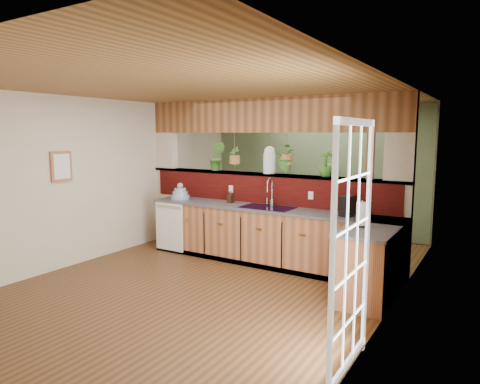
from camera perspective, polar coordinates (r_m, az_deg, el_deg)
The scene contains 28 objects.
ground at distance 6.18m, azimuth -2.85°, elevation -11.45°, with size 4.60×7.00×0.01m, color #4D2F17.
ceiling at distance 5.86m, azimuth -3.03°, elevation 13.32°, with size 4.60×7.00×0.01m, color brown.
wall_back at distance 8.97m, azimuth 9.88°, elevation 2.99°, with size 4.60×0.02×2.60m, color beige.
wall_left at distance 7.42m, azimuth -17.73°, elevation 1.75°, with size 0.02×7.00×2.60m, color beige.
wall_right at distance 4.96m, azimuth 19.51°, elevation -1.19°, with size 0.02×7.00×2.60m, color beige.
pass_through_partition at distance 7.02m, azimuth 3.52°, elevation 0.88°, with size 4.60×0.21×2.60m.
pass_through_ledge at distance 7.02m, azimuth 3.33°, elevation 2.35°, with size 4.60×0.21×0.04m, color brown.
header_beam at distance 6.99m, azimuth 3.40°, elevation 10.17°, with size 4.60×0.15×0.55m, color brown.
sage_backwall at distance 8.95m, azimuth 9.83°, elevation 2.98°, with size 4.55×0.02×2.55m, color #556A48.
countertop at distance 6.39m, azimuth 7.86°, elevation -6.66°, with size 4.14×1.52×0.90m.
dishwasher at distance 7.44m, azimuth -9.42°, elevation -4.56°, with size 0.58×0.03×0.82m.
navy_sink at distance 6.65m, azimuth 3.66°, elevation -2.74°, with size 0.82×0.50×0.18m.
french_door at distance 3.78m, azimuth 14.65°, elevation -7.58°, with size 0.06×1.02×2.16m, color white.
framed_print at distance 6.89m, azimuth -22.71°, elevation 3.16°, with size 0.04×0.35×0.45m.
faucet at distance 6.75m, azimuth 4.08°, elevation 0.18°, with size 0.20×0.20×0.45m.
dish_stack at distance 7.52m, azimuth -7.97°, elevation -0.27°, with size 0.33×0.33×0.29m.
soap_dispenser at distance 7.05m, azimuth -1.26°, elevation -0.66°, with size 0.09×0.09×0.20m, color #392214.
coffee_maker at distance 6.11m, azimuth 14.13°, elevation -1.90°, with size 0.15×0.25×0.28m.
paper_towel at distance 5.46m, azimuth 15.87°, elevation -2.95°, with size 0.15×0.15×0.32m.
glass_jar at distance 6.96m, azimuth 3.93°, elevation 4.30°, with size 0.20×0.20×0.44m.
ledge_plant_left at distance 7.49m, azimuth -3.08°, elevation 4.75°, with size 0.27×0.22×0.50m, color #366824.
ledge_plant_right at distance 6.57m, azimuth 11.38°, elevation 3.72°, with size 0.22×0.22×0.39m, color #366824.
hanging_plant_a at distance 7.29m, azimuth -0.73°, elevation 5.53°, with size 0.23×0.19×0.53m.
hanging_plant_b at distance 6.81m, azimuth 6.25°, elevation 6.17°, with size 0.44×0.41×0.54m.
shelving_console at distance 8.88m, azimuth 8.49°, elevation -2.23°, with size 1.34×0.36×0.89m, color black.
shelf_plant_a at distance 8.96m, azimuth 6.16°, elevation 2.21°, with size 0.23×0.16×0.44m, color #366824.
shelf_plant_b at distance 8.60m, azimuth 11.70°, elevation 2.17°, with size 0.30×0.30×0.54m, color #366824.
floor_plant at distance 7.48m, azimuth 10.63°, elevation -5.14°, with size 0.68×0.59×0.75m, color #366824.
Camera 1 is at (3.31, -4.80, 2.04)m, focal length 32.00 mm.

